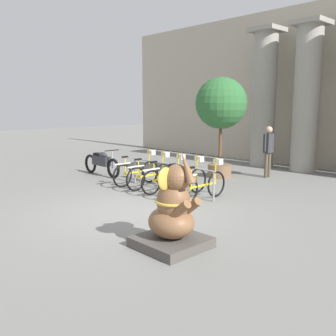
# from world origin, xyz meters

# --- Properties ---
(ground_plane) EXTENTS (60.00, 60.00, 0.00)m
(ground_plane) POSITION_xyz_m (0.00, 0.00, 0.00)
(ground_plane) COLOR slate
(building_facade) EXTENTS (20.00, 0.20, 6.00)m
(building_facade) POSITION_xyz_m (0.00, 8.60, 3.00)
(building_facade) COLOR #B2A893
(building_facade) RESTS_ON ground_plane
(column_left) EXTENTS (1.11, 1.11, 5.16)m
(column_left) POSITION_xyz_m (-1.70, 7.60, 2.62)
(column_left) COLOR gray
(column_left) RESTS_ON ground_plane
(column_middle) EXTENTS (1.11, 1.11, 5.16)m
(column_middle) POSITION_xyz_m (0.00, 7.60, 2.62)
(column_middle) COLOR gray
(column_middle) RESTS_ON ground_plane
(bike_rack) EXTENTS (3.18, 0.05, 0.77)m
(bike_rack) POSITION_xyz_m (-0.96, 1.95, 0.59)
(bike_rack) COLOR gray
(bike_rack) RESTS_ON ground_plane
(bicycle_0) EXTENTS (0.48, 1.72, 1.07)m
(bicycle_0) POSITION_xyz_m (-2.25, 1.86, 0.41)
(bicycle_0) COLOR black
(bicycle_0) RESTS_ON ground_plane
(bicycle_1) EXTENTS (0.48, 1.72, 1.07)m
(bicycle_1) POSITION_xyz_m (-1.61, 1.83, 0.41)
(bicycle_1) COLOR black
(bicycle_1) RESTS_ON ground_plane
(bicycle_2) EXTENTS (0.48, 1.72, 1.07)m
(bicycle_2) POSITION_xyz_m (-0.96, 1.83, 0.41)
(bicycle_2) COLOR black
(bicycle_2) RESTS_ON ground_plane
(bicycle_3) EXTENTS (0.48, 1.72, 1.07)m
(bicycle_3) POSITION_xyz_m (-0.32, 1.87, 0.41)
(bicycle_3) COLOR black
(bicycle_3) RESTS_ON ground_plane
(bicycle_4) EXTENTS (0.48, 1.72, 1.07)m
(bicycle_4) POSITION_xyz_m (0.32, 1.87, 0.41)
(bicycle_4) COLOR black
(bicycle_4) RESTS_ON ground_plane
(elephant_statue) EXTENTS (1.06, 1.06, 1.66)m
(elephant_statue) POSITION_xyz_m (2.05, -0.87, 0.56)
(elephant_statue) COLOR #4C4742
(elephant_statue) RESTS_ON ground_plane
(motorcycle) EXTENTS (2.01, 0.55, 0.92)m
(motorcycle) POSITION_xyz_m (-4.22, 1.90, 0.45)
(motorcycle) COLOR black
(motorcycle) RESTS_ON ground_plane
(person_pedestrian) EXTENTS (0.22, 0.47, 1.67)m
(person_pedestrian) POSITION_xyz_m (-0.22, 5.65, 1.00)
(person_pedestrian) COLOR brown
(person_pedestrian) RESTS_ON ground_plane
(potted_tree) EXTENTS (1.64, 1.64, 3.22)m
(potted_tree) POSITION_xyz_m (-1.34, 4.56, 2.28)
(potted_tree) COLOR brown
(potted_tree) RESTS_ON ground_plane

